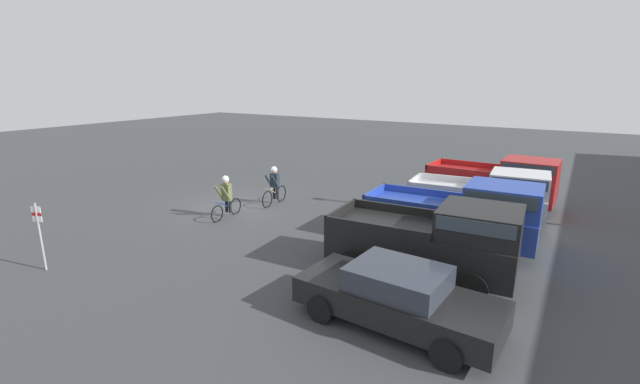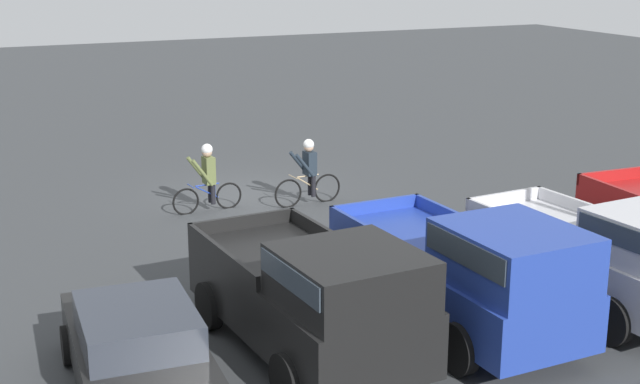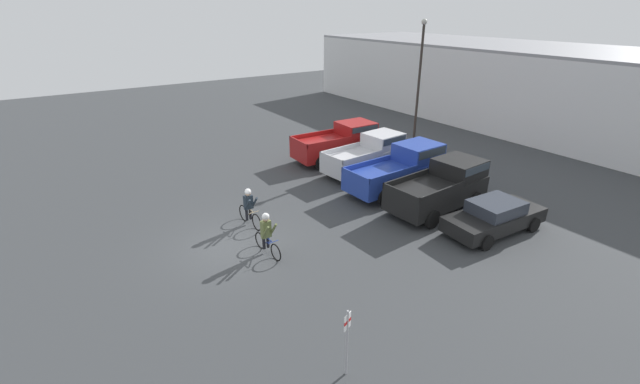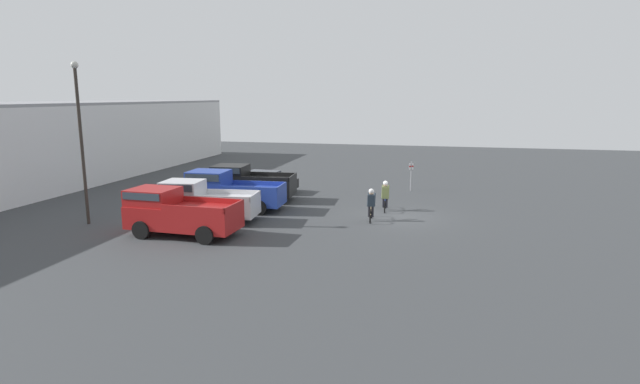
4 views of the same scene
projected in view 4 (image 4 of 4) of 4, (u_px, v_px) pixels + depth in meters
ground_plane at (398, 217)px, 27.03m from camera, size 80.00×80.00×0.00m
pickup_truck_0 at (176, 211)px, 23.28m from camera, size 2.44×5.27×2.18m
pickup_truck_1 at (202, 200)px, 25.93m from camera, size 2.45×5.05×2.11m
pickup_truck_2 at (228, 190)px, 28.56m from camera, size 2.39×5.52×2.22m
pickup_truck_3 at (248, 182)px, 31.20m from camera, size 2.57×5.16×2.18m
sedan_0 at (263, 181)px, 33.99m from camera, size 2.18×4.66×1.40m
cyclist_0 at (385, 195)px, 28.36m from camera, size 1.84×0.48×1.75m
cyclist_1 at (371, 204)px, 26.06m from camera, size 1.89×0.48×1.73m
fire_lane_sign at (411, 173)px, 34.18m from camera, size 0.13×0.29×2.03m
lamppost at (81, 133)px, 24.71m from camera, size 0.36×0.36×8.10m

